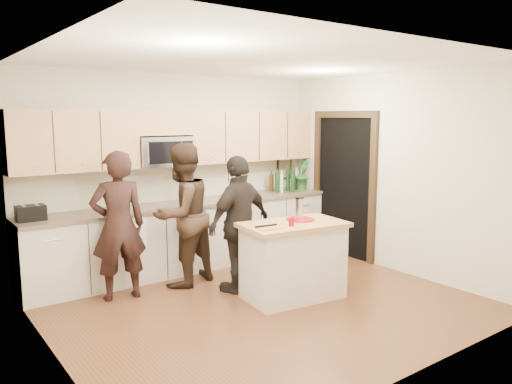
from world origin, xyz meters
TOP-DOWN VIEW (x-y plane):
  - floor at (0.00, 0.00)m, footprint 4.50×4.50m
  - room_shell at (0.00, 0.00)m, footprint 4.52×4.02m
  - back_cabinetry at (0.00, 1.69)m, footprint 4.50×0.66m
  - upper_cabinetry at (0.03, 1.83)m, footprint 4.50×0.33m
  - microwave at (-0.31, 1.80)m, footprint 0.76×0.41m
  - doorway at (2.23, 0.90)m, footprint 0.06×1.25m
  - framed_picture at (1.95, 1.98)m, footprint 0.30×0.03m
  - dish_towel at (-0.95, 1.50)m, footprint 0.34×0.60m
  - island at (0.41, -0.05)m, footprint 1.28×0.84m
  - red_plate at (0.57, 0.02)m, footprint 0.34×0.34m
  - box_grater at (0.55, 0.00)m, footprint 0.08×0.06m
  - drink_glass at (0.27, -0.17)m, footprint 0.06×0.06m
  - cutting_board at (-0.02, -0.13)m, footprint 0.27×0.23m
  - tongs at (-0.00, -0.08)m, footprint 0.27×0.07m
  - knife at (0.02, -0.18)m, footprint 0.21×0.05m
  - toaster at (-2.05, 1.67)m, footprint 0.31×0.21m
  - bottle_cluster at (1.76, 1.71)m, footprint 0.62×0.38m
  - orchid at (2.10, 1.72)m, footprint 0.36×0.35m
  - woman_left at (-1.23, 1.13)m, footprint 0.69×0.51m
  - woman_center at (-0.40, 1.13)m, footprint 1.03×0.91m
  - woman_right at (0.05, 0.52)m, footprint 1.04×0.60m

SIDE VIEW (x-z plane):
  - floor at x=0.00m, z-range 0.00..0.00m
  - island at x=0.41m, z-range 0.00..0.90m
  - back_cabinetry at x=0.00m, z-range 0.00..0.94m
  - dish_towel at x=-0.95m, z-range 0.56..1.04m
  - woman_right at x=0.05m, z-range 0.00..1.66m
  - woman_left at x=-1.23m, z-range 0.00..1.74m
  - woman_center at x=-0.40m, z-range 0.00..1.79m
  - cutting_board at x=-0.02m, z-range 0.90..0.92m
  - red_plate at x=0.57m, z-range 0.90..0.92m
  - knife at x=0.02m, z-range 0.92..0.92m
  - tongs at x=0.00m, z-range 0.92..0.93m
  - drink_glass at x=0.27m, z-range 0.90..0.99m
  - toaster at x=-2.05m, z-range 0.94..1.12m
  - box_grater at x=0.55m, z-range 0.92..1.18m
  - bottle_cluster at x=1.76m, z-range 0.91..1.33m
  - doorway at x=2.23m, z-range 0.06..2.26m
  - orchid at x=2.10m, z-range 0.94..1.44m
  - framed_picture at x=1.95m, z-range 1.09..1.47m
  - microwave at x=-0.31m, z-range 1.45..1.85m
  - room_shell at x=0.00m, z-range 0.38..3.09m
  - upper_cabinetry at x=0.03m, z-range 1.47..2.22m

